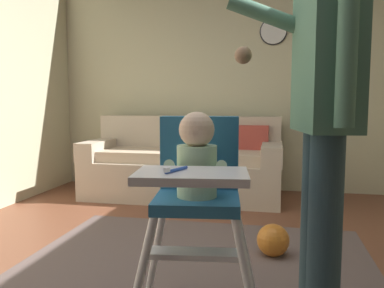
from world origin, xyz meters
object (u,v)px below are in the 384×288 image
object	(u,v)px
high_chair	(197,180)
toy_ball	(273,240)
adult_standing	(323,112)
couch	(184,166)
wall_clock	(273,31)

from	to	relation	value
high_chair	toy_ball	size ratio (longest dim) A/B	4.58
adult_standing	toy_ball	xyz separation A→B (m)	(-0.19, 0.86, -0.87)
couch	toy_ball	size ratio (longest dim) A/B	9.66
wall_clock	adult_standing	bearing A→B (deg)	-85.35
couch	high_chair	world-z (taller)	high_chair
adult_standing	high_chair	bearing A→B (deg)	-0.18
adult_standing	couch	bearing A→B (deg)	-74.37
high_chair	toy_ball	bearing A→B (deg)	153.92
high_chair	adult_standing	world-z (taller)	adult_standing
toy_ball	wall_clock	xyz separation A→B (m)	(-0.04, 2.02, 1.69)
couch	toy_ball	xyz separation A→B (m)	(0.95, -1.54, -0.22)
wall_clock	toy_ball	bearing A→B (deg)	-88.82
couch	adult_standing	size ratio (longest dim) A/B	1.21
high_chair	toy_ball	world-z (taller)	high_chair
toy_ball	wall_clock	size ratio (longest dim) A/B	0.71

